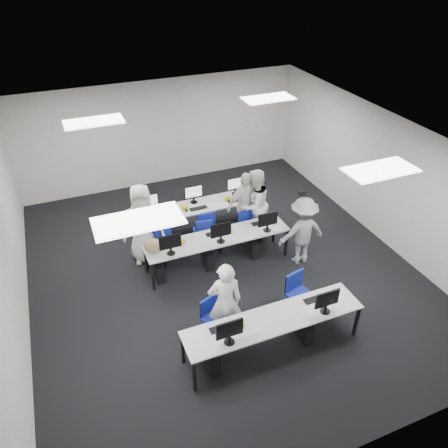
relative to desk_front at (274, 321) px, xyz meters
name	(u,v)px	position (x,y,z in m)	size (l,w,h in m)	color
room	(221,211)	(0.00, 2.40, 0.82)	(9.00, 9.02, 3.00)	black
ceiling_panels	(221,143)	(0.00, 2.40, 2.30)	(5.20, 4.60, 0.02)	white
desk_front	(274,321)	(0.00, 0.00, 0.00)	(3.20, 0.70, 0.73)	silver
desk_mid	(218,239)	(0.00, 2.60, 0.00)	(3.20, 0.70, 0.73)	silver
desk_back	(196,208)	(0.00, 4.00, 0.00)	(3.20, 0.70, 0.73)	silver
equipment_front	(263,338)	(-0.19, -0.02, -0.32)	(2.51, 0.41, 1.19)	#0C2EA6
equipment_mid	(210,253)	(-0.19, 2.58, -0.32)	(2.91, 0.41, 1.19)	white
equipment_back	(204,217)	(0.19, 4.02, -0.32)	(2.91, 0.41, 1.19)	white
chair_0	(215,325)	(-0.82, 0.66, -0.42)	(0.53, 0.55, 0.82)	navy
chair_1	(299,302)	(0.87, 0.57, -0.39)	(0.55, 0.58, 0.91)	navy
chair_2	(157,253)	(-1.25, 3.15, -0.41)	(0.55, 0.58, 0.87)	navy
chair_3	(210,240)	(0.02, 3.17, -0.40)	(0.45, 0.49, 0.89)	navy
chair_4	(248,234)	(0.96, 3.06, -0.42)	(0.49, 0.52, 0.82)	navy
chair_5	(161,243)	(-1.06, 3.45, -0.41)	(0.48, 0.51, 0.87)	navy
chair_6	(203,237)	(-0.08, 3.32, -0.41)	(0.49, 0.52, 0.85)	navy
chair_7	(251,223)	(1.21, 3.45, -0.41)	(0.48, 0.51, 0.84)	navy
handbag	(153,246)	(-1.41, 2.60, 0.21)	(0.40, 0.25, 0.32)	#8A6347
student_0	(225,302)	(-0.66, 0.60, 0.15)	(0.61, 0.40, 1.66)	white
student_1	(254,204)	(1.21, 3.33, 0.19)	(0.85, 0.66, 1.75)	white
student_2	(143,224)	(-1.43, 3.39, 0.26)	(0.92, 0.60, 1.87)	white
student_3	(245,205)	(1.02, 3.45, 0.15)	(0.98, 0.41, 1.66)	white
photographer	(302,231)	(1.74, 2.00, 0.13)	(1.04, 0.60, 1.62)	gray
dslr_camera	(302,193)	(1.75, 2.18, 0.99)	(0.14, 0.18, 0.10)	black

